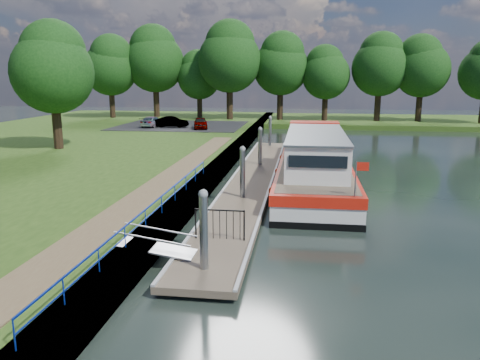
# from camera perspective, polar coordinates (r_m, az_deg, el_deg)

# --- Properties ---
(ground) EXTENTS (160.00, 160.00, 0.00)m
(ground) POSITION_cam_1_polar(r_m,az_deg,el_deg) (15.51, -3.94, -11.35)
(ground) COLOR black
(ground) RESTS_ON ground
(bank_edge) EXTENTS (1.10, 90.00, 0.78)m
(bank_edge) POSITION_cam_1_polar(r_m,az_deg,el_deg) (29.98, -2.88, 1.18)
(bank_edge) COLOR #473D2D
(bank_edge) RESTS_ON ground
(far_bank) EXTENTS (60.00, 18.00, 0.60)m
(far_bank) POSITION_cam_1_polar(r_m,az_deg,el_deg) (66.75, 15.76, 6.92)
(far_bank) COLOR #294714
(far_bank) RESTS_ON ground
(footpath) EXTENTS (1.60, 40.00, 0.05)m
(footpath) POSITION_cam_1_polar(r_m,az_deg,el_deg) (23.72, -10.45, -1.03)
(footpath) COLOR brown
(footpath) RESTS_ON riverbank
(carpark) EXTENTS (14.00, 12.00, 0.06)m
(carpark) POSITION_cam_1_polar(r_m,az_deg,el_deg) (54.00, -7.19, 6.61)
(carpark) COLOR black
(carpark) RESTS_ON riverbank
(blue_fence) EXTENTS (0.04, 18.04, 0.72)m
(blue_fence) POSITION_cam_1_polar(r_m,az_deg,el_deg) (18.49, -10.47, -3.25)
(blue_fence) COLOR #0C2DBF
(blue_fence) RESTS_ON riverbank
(pontoon) EXTENTS (2.50, 30.00, 0.56)m
(pontoon) POSITION_cam_1_polar(r_m,az_deg,el_deg) (27.71, 1.54, -0.18)
(pontoon) COLOR brown
(pontoon) RESTS_ON ground
(mooring_piles) EXTENTS (0.30, 27.30, 3.55)m
(mooring_piles) POSITION_cam_1_polar(r_m,az_deg,el_deg) (27.49, 1.55, 2.05)
(mooring_piles) COLOR gray
(mooring_piles) RESTS_ON ground
(gangway) EXTENTS (2.58, 1.00, 0.92)m
(gangway) POSITION_cam_1_polar(r_m,az_deg,el_deg) (16.18, -10.10, -8.10)
(gangway) COLOR #A5A8AD
(gangway) RESTS_ON ground
(gate_panel) EXTENTS (1.85, 0.05, 1.15)m
(gate_panel) POSITION_cam_1_polar(r_m,az_deg,el_deg) (17.13, -2.49, -4.89)
(gate_panel) COLOR black
(gate_panel) RESTS_ON ground
(barge) EXTENTS (4.36, 21.15, 4.78)m
(barge) POSITION_cam_1_polar(r_m,az_deg,el_deg) (29.70, 8.98, 2.31)
(barge) COLOR black
(barge) RESTS_ON ground
(horizon_trees) EXTENTS (54.38, 10.03, 12.87)m
(horizon_trees) POSITION_cam_1_polar(r_m,az_deg,el_deg) (62.74, 3.83, 14.02)
(horizon_trees) COLOR #332316
(horizon_trees) RESTS_ON ground
(bank_tree_a) EXTENTS (6.12, 6.12, 9.72)m
(bank_tree_a) POSITION_cam_1_polar(r_m,az_deg,el_deg) (38.90, -21.85, 12.75)
(bank_tree_a) COLOR #332316
(bank_tree_a) RESTS_ON riverbank
(car_a) EXTENTS (2.17, 3.72, 1.19)m
(car_a) POSITION_cam_1_polar(r_m,az_deg,el_deg) (50.26, -4.83, 6.94)
(car_a) COLOR #999999
(car_a) RESTS_ON carpark
(car_b) EXTENTS (3.57, 1.31, 1.17)m
(car_b) POSITION_cam_1_polar(r_m,az_deg,el_deg) (52.01, -8.32, 7.03)
(car_b) COLOR #999999
(car_b) RESTS_ON carpark
(car_c) EXTENTS (1.95, 4.00, 1.12)m
(car_c) POSITION_cam_1_polar(r_m,az_deg,el_deg) (53.02, -10.64, 7.02)
(car_c) COLOR #999999
(car_c) RESTS_ON carpark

